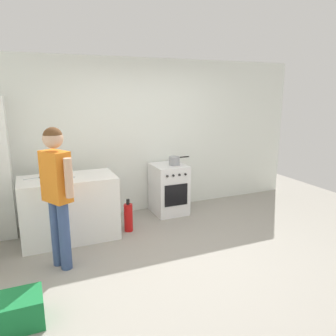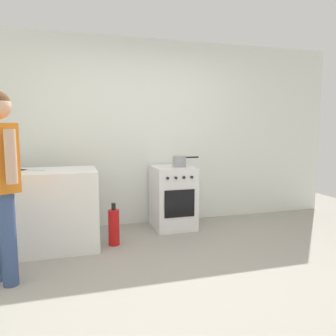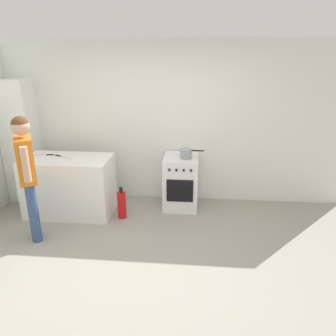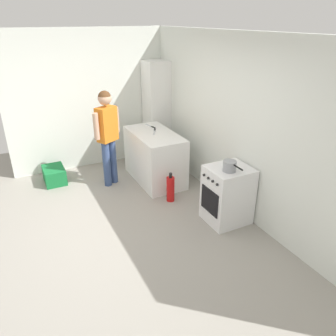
{
  "view_description": "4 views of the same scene",
  "coord_description": "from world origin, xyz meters",
  "px_view_note": "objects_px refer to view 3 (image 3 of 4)",
  "views": [
    {
      "loc": [
        -1.81,
        -3.37,
        2.05
      ],
      "look_at": [
        0.03,
        0.87,
        0.97
      ],
      "focal_mm": 35.0,
      "sensor_mm": 36.0,
      "label": 1
    },
    {
      "loc": [
        -0.96,
        -2.66,
        1.37
      ],
      "look_at": [
        0.11,
        0.99,
        0.91
      ],
      "focal_mm": 35.0,
      "sensor_mm": 36.0,
      "label": 2
    },
    {
      "loc": [
        0.59,
        -3.29,
        2.43
      ],
      "look_at": [
        0.22,
        0.76,
        0.95
      ],
      "focal_mm": 35.0,
      "sensor_mm": 36.0,
      "label": 3
    },
    {
      "loc": [
        3.65,
        -1.03,
        2.76
      ],
      "look_at": [
        -0.12,
        0.85,
        0.81
      ],
      "focal_mm": 35.0,
      "sensor_mm": 36.0,
      "label": 4
    }
  ],
  "objects_px": {
    "knife_bread": "(63,157)",
    "knife_chef": "(44,155)",
    "pot": "(186,154)",
    "person": "(27,168)",
    "fire_extinguisher": "(122,204)",
    "larder_cabinet": "(21,142)",
    "oven_left": "(181,182)"
  },
  "relations": [
    {
      "from": "knife_bread",
      "to": "fire_extinguisher",
      "type": "bearing_deg",
      "value": -8.62
    },
    {
      "from": "oven_left",
      "to": "knife_chef",
      "type": "relative_size",
      "value": 2.74
    },
    {
      "from": "fire_extinguisher",
      "to": "knife_chef",
      "type": "bearing_deg",
      "value": 170.55
    },
    {
      "from": "person",
      "to": "fire_extinguisher",
      "type": "bearing_deg",
      "value": 33.52
    },
    {
      "from": "knife_chef",
      "to": "knife_bread",
      "type": "height_order",
      "value": "same"
    },
    {
      "from": "knife_chef",
      "to": "fire_extinguisher",
      "type": "distance_m",
      "value": 1.42
    },
    {
      "from": "knife_chef",
      "to": "fire_extinguisher",
      "type": "relative_size",
      "value": 0.62
    },
    {
      "from": "pot",
      "to": "person",
      "type": "height_order",
      "value": "person"
    },
    {
      "from": "person",
      "to": "larder_cabinet",
      "type": "bearing_deg",
      "value": 120.72
    },
    {
      "from": "knife_bread",
      "to": "larder_cabinet",
      "type": "distance_m",
      "value": 0.99
    },
    {
      "from": "person",
      "to": "knife_chef",
      "type": "bearing_deg",
      "value": 102.25
    },
    {
      "from": "larder_cabinet",
      "to": "knife_chef",
      "type": "bearing_deg",
      "value": -34.02
    },
    {
      "from": "oven_left",
      "to": "knife_chef",
      "type": "bearing_deg",
      "value": -172.52
    },
    {
      "from": "knife_chef",
      "to": "person",
      "type": "xyz_separation_m",
      "value": [
        0.19,
        -0.89,
        0.11
      ]
    },
    {
      "from": "knife_chef",
      "to": "knife_bread",
      "type": "relative_size",
      "value": 0.96
    },
    {
      "from": "person",
      "to": "fire_extinguisher",
      "type": "distance_m",
      "value": 1.47
    },
    {
      "from": "pot",
      "to": "knife_chef",
      "type": "relative_size",
      "value": 1.17
    },
    {
      "from": "larder_cabinet",
      "to": "oven_left",
      "type": "bearing_deg",
      "value": -2.21
    },
    {
      "from": "pot",
      "to": "person",
      "type": "xyz_separation_m",
      "value": [
        -1.98,
        -1.1,
        0.09
      ]
    },
    {
      "from": "knife_bread",
      "to": "knife_chef",
      "type": "bearing_deg",
      "value": 168.22
    },
    {
      "from": "fire_extinguisher",
      "to": "knife_bread",
      "type": "bearing_deg",
      "value": 171.38
    },
    {
      "from": "pot",
      "to": "larder_cabinet",
      "type": "relative_size",
      "value": 0.18
    },
    {
      "from": "knife_chef",
      "to": "oven_left",
      "type": "bearing_deg",
      "value": 7.48
    },
    {
      "from": "pot",
      "to": "fire_extinguisher",
      "type": "xyz_separation_m",
      "value": [
        -0.95,
        -0.41,
        -0.71
      ]
    },
    {
      "from": "knife_chef",
      "to": "pot",
      "type": "bearing_deg",
      "value": 5.54
    },
    {
      "from": "oven_left",
      "to": "larder_cabinet",
      "type": "height_order",
      "value": "larder_cabinet"
    },
    {
      "from": "oven_left",
      "to": "fire_extinguisher",
      "type": "bearing_deg",
      "value": -151.22
    },
    {
      "from": "knife_bread",
      "to": "person",
      "type": "relative_size",
      "value": 0.19
    },
    {
      "from": "knife_bread",
      "to": "person",
      "type": "xyz_separation_m",
      "value": [
        -0.13,
        -0.82,
        0.11
      ]
    },
    {
      "from": "knife_chef",
      "to": "person",
      "type": "height_order",
      "value": "person"
    },
    {
      "from": "oven_left",
      "to": "knife_bread",
      "type": "xyz_separation_m",
      "value": [
        -1.77,
        -0.34,
        0.48
      ]
    },
    {
      "from": "oven_left",
      "to": "fire_extinguisher",
      "type": "height_order",
      "value": "oven_left"
    }
  ]
}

